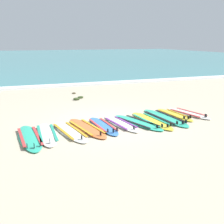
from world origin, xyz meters
name	(u,v)px	position (x,y,z in m)	size (l,w,h in m)	color
ground_plane	(109,122)	(0.00, 0.00, 0.00)	(80.00, 80.00, 0.00)	#C1B599
sea	(30,57)	(0.00, 37.68, 0.05)	(80.00, 60.00, 0.10)	teal
wave_foam_strip	(65,85)	(0.00, 8.09, 0.06)	(80.00, 0.81, 0.11)	white
surfboard_0	(30,137)	(-2.65, -0.78, 0.04)	(0.73, 2.44, 0.18)	#2DB793
surfboard_1	(47,134)	(-2.15, -0.64, 0.04)	(0.64, 2.27, 0.18)	silver
surfboard_2	(70,131)	(-1.48, -0.63, 0.04)	(0.96, 2.39, 0.18)	silver
surfboard_3	(87,128)	(-0.90, -0.47, 0.04)	(1.01, 2.44, 0.18)	orange
surfboard_4	(103,126)	(-0.35, -0.44, 0.04)	(0.65, 2.17, 0.18)	#3875CC
surfboard_5	(121,124)	(0.27, -0.40, 0.04)	(0.80, 2.15, 0.18)	white
surfboard_6	(138,122)	(0.85, -0.47, 0.04)	(1.23, 2.37, 0.18)	#2DB793
surfboard_7	(151,121)	(1.38, -0.44, 0.04)	(0.80, 2.43, 0.18)	yellow
surfboard_8	(165,118)	(2.01, -0.25, 0.04)	(0.85, 2.62, 0.18)	#2DB793
surfboard_9	(174,115)	(2.55, -0.03, 0.04)	(0.69, 2.02, 0.18)	yellow
surfboard_10	(188,113)	(3.15, -0.02, 0.04)	(1.00, 2.12, 0.18)	silver
seaweed_clump_near_shoreline	(77,99)	(-0.22, 3.93, 0.06)	(0.32, 0.25, 0.11)	#384723
seaweed_clump_mid_sand	(81,97)	(0.05, 4.27, 0.05)	(0.28, 0.23, 0.10)	#384723
seaweed_clump_by_the_boards	(74,93)	(-0.01, 5.49, 0.04)	(0.21, 0.17, 0.07)	#4C4228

